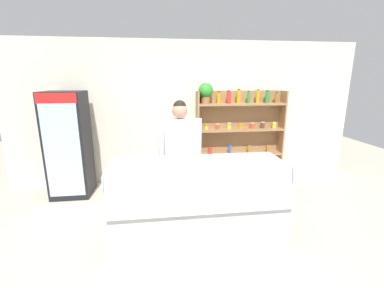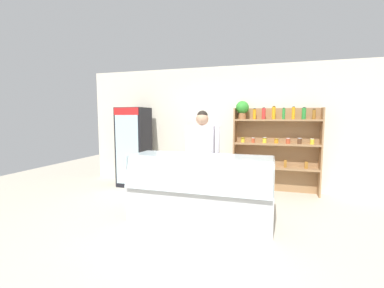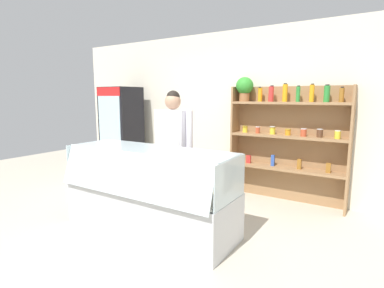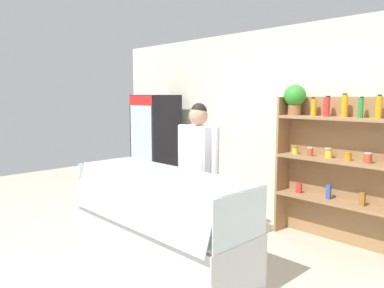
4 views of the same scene
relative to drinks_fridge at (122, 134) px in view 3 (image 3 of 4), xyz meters
The scene contains 6 objects.
ground_plane 2.74m from the drinks_fridge, 36.63° to the right, with size 12.00×12.00×0.00m, color beige.
back_wall 2.20m from the drinks_fridge, 14.71° to the left, with size 6.80×0.10×2.70m, color silver.
drinks_fridge is the anchor object (origin of this frame).
shelving_unit 3.06m from the drinks_fridge, ahead, with size 1.73×0.29×1.92m.
deli_display_case 2.59m from the drinks_fridge, 37.65° to the right, with size 2.15×0.80×1.01m.
shop_clerk 2.02m from the drinks_fridge, 24.20° to the right, with size 0.64×0.25×1.70m.
Camera 3 is at (2.21, -2.66, 1.61)m, focal length 28.00 mm.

